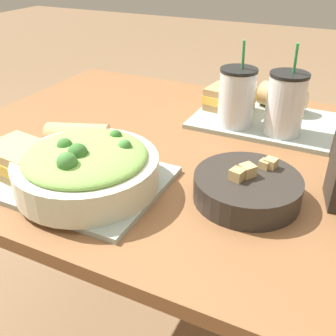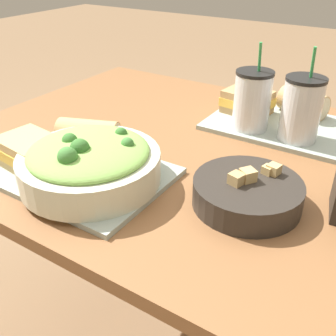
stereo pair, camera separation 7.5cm
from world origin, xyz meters
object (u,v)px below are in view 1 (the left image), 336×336
(baguette_far, at_px, (283,98))
(drink_cup_red, at_px, (285,106))
(sandwich_far, at_px, (229,99))
(baguette_near, at_px, (79,139))
(soup_bowl, at_px, (247,187))
(drink_cup_dark, at_px, (237,99))
(sandwich_near, at_px, (20,159))
(salad_bowl, at_px, (86,166))

(baguette_far, height_order, drink_cup_red, drink_cup_red)
(sandwich_far, relative_size, baguette_far, 0.96)
(baguette_near, distance_m, sandwich_far, 0.47)
(baguette_far, bearing_deg, drink_cup_red, -149.56)
(baguette_far, bearing_deg, soup_bowl, -157.29)
(baguette_near, height_order, sandwich_far, baguette_near)
(sandwich_far, height_order, drink_cup_dark, drink_cup_dark)
(soup_bowl, bearing_deg, drink_cup_dark, 111.47)
(sandwich_far, bearing_deg, drink_cup_red, -21.78)
(baguette_near, bearing_deg, baguette_far, -58.18)
(soup_bowl, height_order, baguette_far, baguette_far)
(sandwich_near, height_order, drink_cup_dark, drink_cup_dark)
(baguette_near, height_order, drink_cup_red, drink_cup_red)
(drink_cup_dark, xyz_separation_m, drink_cup_red, (0.12, 0.00, 0.00))
(drink_cup_red, bearing_deg, drink_cup_dark, 180.00)
(baguette_near, bearing_deg, soup_bowl, -111.08)
(salad_bowl, bearing_deg, sandwich_far, 76.43)
(soup_bowl, bearing_deg, drink_cup_red, 89.84)
(baguette_far, bearing_deg, drink_cup_dark, 169.97)
(baguette_near, xyz_separation_m, baguette_far, (0.36, 0.48, 0.00))
(soup_bowl, bearing_deg, sandwich_near, -164.12)
(soup_bowl, bearing_deg, baguette_near, 179.74)
(drink_cup_red, bearing_deg, sandwich_far, 151.21)
(salad_bowl, relative_size, drink_cup_dark, 1.28)
(soup_bowl, distance_m, baguette_far, 0.48)
(baguette_far, relative_size, drink_cup_red, 0.64)
(soup_bowl, relative_size, baguette_far, 1.43)
(soup_bowl, height_order, drink_cup_dark, drink_cup_dark)
(sandwich_near, bearing_deg, drink_cup_dark, 60.75)
(sandwich_far, distance_m, baguette_far, 0.15)
(sandwich_near, bearing_deg, sandwich_far, 69.71)
(salad_bowl, bearing_deg, baguette_near, 132.95)
(drink_cup_red, bearing_deg, sandwich_near, -135.56)
(drink_cup_red, bearing_deg, baguette_far, 101.70)
(salad_bowl, bearing_deg, drink_cup_dark, 67.82)
(sandwich_near, relative_size, drink_cup_dark, 0.66)
(soup_bowl, height_order, sandwich_near, sandwich_near)
(drink_cup_red, bearing_deg, baguette_near, -141.88)
(sandwich_near, xyz_separation_m, drink_cup_dark, (0.33, 0.44, 0.04))
(drink_cup_red, bearing_deg, soup_bowl, -90.16)
(salad_bowl, distance_m, drink_cup_dark, 0.46)
(salad_bowl, relative_size, soup_bowl, 1.37)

